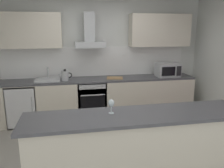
{
  "coord_description": "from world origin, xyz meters",
  "views": [
    {
      "loc": [
        -0.63,
        -3.27,
        1.95
      ],
      "look_at": [
        0.07,
        0.4,
        1.05
      ],
      "focal_mm": 37.02,
      "sensor_mm": 36.0,
      "label": 1
    }
  ],
  "objects_px": {
    "microwave": "(168,70)",
    "range_hood": "(89,36)",
    "sink": "(48,79)",
    "chopping_board": "(115,78)",
    "oven": "(91,99)",
    "kettle": "(65,76)",
    "wine_glass": "(111,104)",
    "refrigerator": "(23,104)"
  },
  "relations": [
    {
      "from": "microwave",
      "to": "range_hood",
      "type": "xyz_separation_m",
      "value": [
        -1.72,
        0.16,
        0.74
      ]
    },
    {
      "from": "sink",
      "to": "chopping_board",
      "type": "height_order",
      "value": "sink"
    },
    {
      "from": "oven",
      "to": "kettle",
      "type": "height_order",
      "value": "kettle"
    },
    {
      "from": "sink",
      "to": "wine_glass",
      "type": "height_order",
      "value": "sink"
    },
    {
      "from": "kettle",
      "to": "wine_glass",
      "type": "xyz_separation_m",
      "value": [
        0.56,
        -2.17,
        0.07
      ]
    },
    {
      "from": "sink",
      "to": "range_hood",
      "type": "xyz_separation_m",
      "value": [
        0.89,
        0.12,
        0.86
      ]
    },
    {
      "from": "oven",
      "to": "sink",
      "type": "bearing_deg",
      "value": 179.29
    },
    {
      "from": "refrigerator",
      "to": "sink",
      "type": "relative_size",
      "value": 1.7
    },
    {
      "from": "range_hood",
      "to": "wine_glass",
      "type": "height_order",
      "value": "range_hood"
    },
    {
      "from": "oven",
      "to": "microwave",
      "type": "relative_size",
      "value": 1.6
    },
    {
      "from": "range_hood",
      "to": "sink",
      "type": "bearing_deg",
      "value": -172.4
    },
    {
      "from": "microwave",
      "to": "chopping_board",
      "type": "distance_m",
      "value": 1.21
    },
    {
      "from": "sink",
      "to": "chopping_board",
      "type": "relative_size",
      "value": 1.47
    },
    {
      "from": "range_hood",
      "to": "chopping_board",
      "type": "bearing_deg",
      "value": -16.64
    },
    {
      "from": "refrigerator",
      "to": "range_hood",
      "type": "height_order",
      "value": "range_hood"
    },
    {
      "from": "microwave",
      "to": "wine_glass",
      "type": "height_order",
      "value": "microwave"
    },
    {
      "from": "wine_glass",
      "to": "chopping_board",
      "type": "height_order",
      "value": "wine_glass"
    },
    {
      "from": "wine_glass",
      "to": "refrigerator",
      "type": "bearing_deg",
      "value": 123.11
    },
    {
      "from": "oven",
      "to": "refrigerator",
      "type": "distance_m",
      "value": 1.41
    },
    {
      "from": "refrigerator",
      "to": "wine_glass",
      "type": "height_order",
      "value": "wine_glass"
    },
    {
      "from": "oven",
      "to": "sink",
      "type": "height_order",
      "value": "sink"
    },
    {
      "from": "refrigerator",
      "to": "kettle",
      "type": "relative_size",
      "value": 2.94
    },
    {
      "from": "oven",
      "to": "chopping_board",
      "type": "height_order",
      "value": "chopping_board"
    },
    {
      "from": "microwave",
      "to": "sink",
      "type": "bearing_deg",
      "value": 179.15
    },
    {
      "from": "range_hood",
      "to": "refrigerator",
      "type": "bearing_deg",
      "value": -174.64
    },
    {
      "from": "kettle",
      "to": "range_hood",
      "type": "bearing_deg",
      "value": 16.91
    },
    {
      "from": "oven",
      "to": "chopping_board",
      "type": "distance_m",
      "value": 0.68
    },
    {
      "from": "kettle",
      "to": "chopping_board",
      "type": "height_order",
      "value": "kettle"
    },
    {
      "from": "kettle",
      "to": "wine_glass",
      "type": "bearing_deg",
      "value": -75.49
    },
    {
      "from": "kettle",
      "to": "wine_glass",
      "type": "distance_m",
      "value": 2.24
    },
    {
      "from": "refrigerator",
      "to": "sink",
      "type": "bearing_deg",
      "value": 1.5
    },
    {
      "from": "chopping_board",
      "to": "sink",
      "type": "bearing_deg",
      "value": 178.58
    },
    {
      "from": "chopping_board",
      "to": "kettle",
      "type": "bearing_deg",
      "value": -179.45
    },
    {
      "from": "chopping_board",
      "to": "range_hood",
      "type": "bearing_deg",
      "value": 163.36
    },
    {
      "from": "kettle",
      "to": "range_hood",
      "type": "height_order",
      "value": "range_hood"
    },
    {
      "from": "range_hood",
      "to": "kettle",
      "type": "bearing_deg",
      "value": -163.09
    },
    {
      "from": "kettle",
      "to": "chopping_board",
      "type": "bearing_deg",
      "value": 0.55
    },
    {
      "from": "wine_glass",
      "to": "kettle",
      "type": "bearing_deg",
      "value": 104.51
    },
    {
      "from": "microwave",
      "to": "range_hood",
      "type": "bearing_deg",
      "value": 174.77
    },
    {
      "from": "oven",
      "to": "wine_glass",
      "type": "xyz_separation_m",
      "value": [
        0.03,
        -2.21,
        0.61
      ]
    },
    {
      "from": "range_hood",
      "to": "chopping_board",
      "type": "height_order",
      "value": "range_hood"
    },
    {
      "from": "refrigerator",
      "to": "kettle",
      "type": "distance_m",
      "value": 1.05
    }
  ]
}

